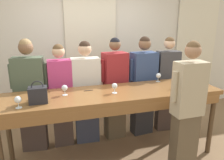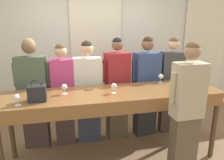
{
  "view_description": "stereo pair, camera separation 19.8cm",
  "coord_description": "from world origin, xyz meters",
  "views": [
    {
      "loc": [
        -0.82,
        -2.73,
        2.01
      ],
      "look_at": [
        0.0,
        0.07,
        1.18
      ],
      "focal_mm": 35.0,
      "sensor_mm": 36.0,
      "label": 1
    },
    {
      "loc": [
        -0.63,
        -2.78,
        2.01
      ],
      "look_at": [
        0.0,
        0.07,
        1.18
      ],
      "focal_mm": 35.0,
      "sensor_mm": 36.0,
      "label": 2
    }
  ],
  "objects": [
    {
      "name": "wine_glass_front_mid",
      "position": [
        -1.19,
        -0.23,
        1.13
      ],
      "size": [
        0.08,
        0.08,
        0.14
      ],
      "color": "white",
      "rests_on": "tasting_bar"
    },
    {
      "name": "guest_olive_jacket",
      "position": [
        -1.12,
        0.57,
        0.89
      ],
      "size": [
        0.55,
        0.29,
        1.74
      ],
      "color": "#473833",
      "rests_on": "ground_plane"
    },
    {
      "name": "guest_striped_shirt",
      "position": [
        0.19,
        0.57,
        0.87
      ],
      "size": [
        0.5,
        0.31,
        1.72
      ],
      "color": "brown",
      "rests_on": "ground_plane"
    },
    {
      "name": "handbag",
      "position": [
        -0.98,
        -0.13,
        1.13
      ],
      "size": [
        0.22,
        0.15,
        0.28
      ],
      "color": "#232328",
      "rests_on": "tasting_bar"
    },
    {
      "name": "pen",
      "position": [
        -0.32,
        0.15,
        1.04
      ],
      "size": [
        0.13,
        0.02,
        0.01
      ],
      "color": "black",
      "rests_on": "tasting_bar"
    },
    {
      "name": "curtain_panel_center",
      "position": [
        0.0,
        1.53,
        1.34
      ],
      "size": [
        1.0,
        0.03,
        2.69
      ],
      "color": "#EFE5C6",
      "rests_on": "ground_plane"
    },
    {
      "name": "host_pouring",
      "position": [
        0.79,
        -0.57,
        0.91
      ],
      "size": [
        0.49,
        0.23,
        1.76
      ],
      "color": "brown",
      "rests_on": "ground_plane"
    },
    {
      "name": "wine_glass_front_left",
      "position": [
        1.39,
        -0.07,
        1.13
      ],
      "size": [
        0.08,
        0.08,
        0.14
      ],
      "color": "white",
      "rests_on": "tasting_bar"
    },
    {
      "name": "wall_back",
      "position": [
        0.0,
        1.6,
        1.4
      ],
      "size": [
        12.0,
        0.06,
        2.8
      ],
      "color": "silver",
      "rests_on": "ground_plane"
    },
    {
      "name": "guest_beige_cap",
      "position": [
        1.16,
        0.57,
        0.89
      ],
      "size": [
        0.5,
        0.24,
        1.71
      ],
      "color": "#473833",
      "rests_on": "ground_plane"
    },
    {
      "name": "guest_pink_top",
      "position": [
        -0.68,
        0.57,
        0.86
      ],
      "size": [
        0.46,
        0.21,
        1.65
      ],
      "color": "#473833",
      "rests_on": "ground_plane"
    },
    {
      "name": "wine_glass_front_right",
      "position": [
        -0.95,
        0.04,
        1.13
      ],
      "size": [
        0.08,
        0.08,
        0.14
      ],
      "color": "white",
      "rests_on": "tasting_bar"
    },
    {
      "name": "wine_bottle",
      "position": [
        1.16,
        0.02,
        1.15
      ],
      "size": [
        0.09,
        0.09,
        0.33
      ],
      "color": "black",
      "rests_on": "tasting_bar"
    },
    {
      "name": "guest_navy_coat",
      "position": [
        0.7,
        0.57,
        0.88
      ],
      "size": [
        0.54,
        0.29,
        1.73
      ],
      "color": "#28282D",
      "rests_on": "ground_plane"
    },
    {
      "name": "wine_glass_center_right",
      "position": [
        0.83,
        0.28,
        1.13
      ],
      "size": [
        0.08,
        0.08,
        0.14
      ],
      "color": "white",
      "rests_on": "tasting_bar"
    },
    {
      "name": "guest_cream_sweater",
      "position": [
        -0.29,
        0.57,
        0.86
      ],
      "size": [
        0.56,
        0.25,
        1.68
      ],
      "color": "#383D51",
      "rests_on": "ground_plane"
    },
    {
      "name": "curtain_panel_right",
      "position": [
        2.42,
        1.53,
        1.34
      ],
      "size": [
        1.0,
        0.03,
        2.69
      ],
      "color": "#EFE5C6",
      "rests_on": "ground_plane"
    },
    {
      "name": "ground_plane",
      "position": [
        0.0,
        0.0,
        0.0
      ],
      "size": [
        18.0,
        18.0,
        0.0
      ],
      "primitive_type": "plane",
      "color": "#846647"
    },
    {
      "name": "wine_glass_center_left",
      "position": [
        -0.65,
        0.06,
        1.13
      ],
      "size": [
        0.08,
        0.08,
        0.14
      ],
      "color": "white",
      "rests_on": "tasting_bar"
    },
    {
      "name": "wine_glass_center_mid",
      "position": [
        0.0,
        -0.05,
        1.13
      ],
      "size": [
        0.08,
        0.08,
        0.14
      ],
      "color": "white",
      "rests_on": "tasting_bar"
    },
    {
      "name": "tasting_bar",
      "position": [
        0.0,
        -0.02,
        0.94
      ],
      "size": [
        3.03,
        0.75,
        1.03
      ],
      "color": "brown",
      "rests_on": "ground_plane"
    }
  ]
}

